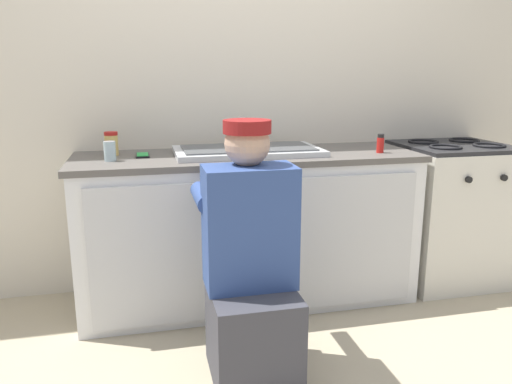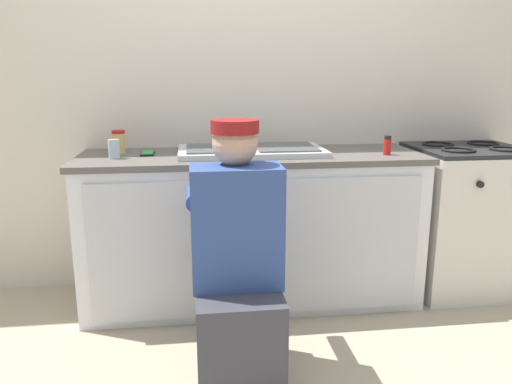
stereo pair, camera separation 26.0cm
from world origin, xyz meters
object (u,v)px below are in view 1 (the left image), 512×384
Objects in this scene: condiment_jar at (111,144)px; stove_range at (449,212)px; sink_double_basin at (248,150)px; plumber_person at (251,273)px; water_glass at (110,151)px; spice_bottle_red at (380,144)px; cell_phone at (143,155)px.

stove_range is at bearing -3.15° from condiment_jar.
plumber_person is (-0.15, -0.74, -0.41)m from sink_double_basin.
stove_range is at bearing 1.81° from water_glass.
stove_range is 0.75m from spice_bottle_red.
sink_double_basin is 0.73m from water_glass.
condiment_jar reaches higher than water_glass.
plumber_person is 8.63× the size of condiment_jar.
plumber_person is at bearing -61.68° from cell_phone.
sink_double_basin is at bearing -8.53° from condiment_jar.
plumber_person reaches higher than cell_phone.
condiment_jar is (-0.73, 0.11, 0.05)m from sink_double_basin.
condiment_jar is at bearing 157.54° from cell_phone.
spice_bottle_red is 1.05× the size of water_glass.
plumber_person reaches higher than spice_bottle_red.
spice_bottle_red reaches higher than stove_range.
spice_bottle_red is at bearing -7.73° from cell_phone.
cell_phone is at bearing 172.27° from spice_bottle_red.
plumber_person is 0.97m from cell_phone.
water_glass is 0.18m from condiment_jar.
plumber_person reaches higher than water_glass.
stove_range is 6.87× the size of condiment_jar.
stove_range is 0.80× the size of plumber_person.
sink_double_basin is 1.37m from stove_range.
sink_double_basin is at bearing 5.19° from water_glass.
stove_range is (1.30, -0.00, -0.44)m from sink_double_basin.
spice_bottle_red is (0.73, -0.13, 0.03)m from sink_double_basin.
spice_bottle_red is at bearing -10.34° from sink_double_basin.
cell_phone is at bearing 175.67° from sink_double_basin.
cell_phone is 0.18m from condiment_jar.
plumber_person is at bearing -153.06° from stove_range.
condiment_jar is (-0.16, 0.07, 0.06)m from cell_phone.
sink_double_basin reaches higher than water_glass.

